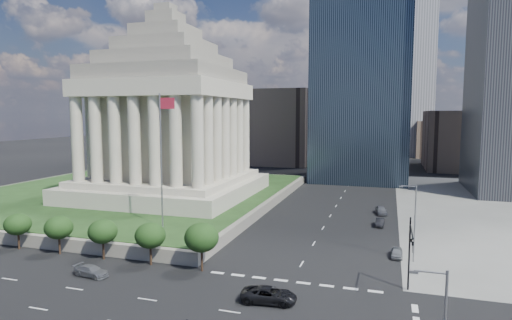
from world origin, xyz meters
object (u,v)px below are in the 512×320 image
at_px(suv_grey, 91,271).
at_px(parked_sedan_far, 381,210).
at_px(pickup_truck, 269,295).
at_px(parked_sedan_mid, 380,223).
at_px(parked_sedan_near, 397,252).
at_px(war_memorial, 168,102).
at_px(traffic_signal_ne, 410,247).
at_px(street_lamp_north, 414,219).
at_px(flagpole, 162,153).

distance_m(suv_grey, parked_sedan_far, 53.07).
distance_m(pickup_truck, parked_sedan_far, 44.28).
bearing_deg(parked_sedan_far, parked_sedan_mid, -99.08).
bearing_deg(parked_sedan_near, war_memorial, 155.78).
bearing_deg(war_memorial, parked_sedan_far, 4.28).
relative_size(parked_sedan_near, parked_sedan_mid, 0.97).
height_order(traffic_signal_ne, street_lamp_north, street_lamp_north).
xyz_separation_m(traffic_signal_ne, parked_sedan_mid, (-3.50, 28.39, -4.63)).
relative_size(traffic_signal_ne, suv_grey, 1.83).
bearing_deg(parked_sedan_far, pickup_truck, -112.05).
height_order(suv_grey, parked_sedan_near, suv_grey).
height_order(street_lamp_north, suv_grey, street_lamp_north).
height_order(street_lamp_north, parked_sedan_mid, street_lamp_north).
relative_size(flagpole, pickup_truck, 3.57).
distance_m(traffic_signal_ne, parked_sedan_mid, 28.98).
xyz_separation_m(traffic_signal_ne, street_lamp_north, (0.83, 11.30, 0.41)).
bearing_deg(street_lamp_north, parked_sedan_near, 143.77).
height_order(parked_sedan_near, parked_sedan_far, parked_sedan_far).
distance_m(war_memorial, parked_sedan_mid, 48.12).
bearing_deg(pickup_truck, parked_sedan_mid, -22.22).
bearing_deg(suv_grey, flagpole, 3.68).
xyz_separation_m(suv_grey, parked_sedan_mid, (31.62, 33.49, -0.01)).
bearing_deg(parked_sedan_near, pickup_truck, -123.02).
bearing_deg(pickup_truck, street_lamp_north, -46.06).
relative_size(street_lamp_north, parked_sedan_far, 2.21).
distance_m(war_memorial, pickup_truck, 55.79).
bearing_deg(suv_grey, parked_sedan_near, -55.90).
height_order(war_memorial, traffic_signal_ne, war_memorial).
relative_size(street_lamp_north, suv_grey, 2.29).
xyz_separation_m(flagpole, parked_sedan_far, (30.83, 27.22, -12.34)).
distance_m(war_memorial, parked_sedan_far, 47.80).
bearing_deg(parked_sedan_far, war_memorial, 175.20).
bearing_deg(parked_sedan_near, flagpole, -174.75).
relative_size(flagpole, traffic_signal_ne, 2.50).
bearing_deg(street_lamp_north, parked_sedan_mid, 104.21).
distance_m(war_memorial, traffic_signal_ne, 60.00).
height_order(suv_grey, parked_sedan_mid, suv_grey).
bearing_deg(parked_sedan_near, parked_sedan_mid, 100.25).
distance_m(street_lamp_north, suv_grey, 39.83).
xyz_separation_m(war_memorial, suv_grey, (11.38, -39.41, -20.77)).
relative_size(street_lamp_north, pickup_truck, 1.78).
xyz_separation_m(street_lamp_north, suv_grey, (-35.95, -16.41, -5.03)).
bearing_deg(parked_sedan_near, parked_sedan_far, 96.97).
height_order(flagpole, parked_sedan_near, flagpole).
bearing_deg(parked_sedan_mid, parked_sedan_near, -78.71).
bearing_deg(pickup_truck, parked_sedan_near, -40.18).
height_order(street_lamp_north, pickup_truck, street_lamp_north).
distance_m(traffic_signal_ne, pickup_truck, 15.24).
height_order(traffic_signal_ne, parked_sedan_mid, traffic_signal_ne).
height_order(traffic_signal_ne, pickup_truck, traffic_signal_ne).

